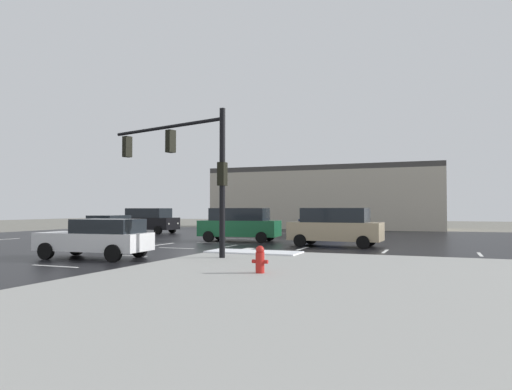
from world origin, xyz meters
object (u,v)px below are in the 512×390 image
at_px(traffic_signal_mast, 188,159).
at_px(sedan_white, 98,238).
at_px(suv_black, 149,220).
at_px(suv_tan, 335,226).
at_px(suv_navy, 323,222).
at_px(suv_green, 240,224).
at_px(fire_hydrant, 260,259).
at_px(sedan_silver, 114,227).

relative_size(traffic_signal_mast, sedan_white, 1.37).
bearing_deg(suv_black, traffic_signal_mast, -48.74).
height_order(suv_tan, suv_navy, same).
bearing_deg(suv_black, suv_green, -27.27).
height_order(fire_hydrant, suv_black, suv_black).
distance_m(suv_tan, suv_green, 6.40).
relative_size(suv_navy, suv_green, 0.99).
distance_m(fire_hydrant, suv_green, 14.90).
xyz_separation_m(traffic_signal_mast, suv_green, (-1.82, 9.46, -2.96)).
xyz_separation_m(fire_hydrant, sedan_silver, (-14.48, 11.70, 0.32)).
bearing_deg(fire_hydrant, suv_black, 131.40).
distance_m(suv_black, suv_navy, 14.28).
relative_size(fire_hydrant, suv_navy, 0.16).
relative_size(fire_hydrant, sedan_silver, 0.17).
relative_size(suv_black, suv_tan, 1.00).
bearing_deg(sedan_silver, suv_black, 13.31).
relative_size(fire_hydrant, suv_tan, 0.16).
bearing_deg(sedan_white, fire_hydrant, 159.43).
xyz_separation_m(sedan_silver, suv_green, (7.99, 1.71, 0.24)).
bearing_deg(suv_black, sedan_silver, -68.34).
relative_size(traffic_signal_mast, suv_tan, 1.30).
bearing_deg(suv_green, fire_hydrant, 110.05).
bearing_deg(suv_navy, suv_black, -83.21).
height_order(traffic_signal_mast, suv_navy, traffic_signal_mast).
relative_size(fire_hydrant, suv_black, 0.16).
height_order(traffic_signal_mast, sedan_silver, traffic_signal_mast).
height_order(suv_black, suv_green, same).
height_order(suv_black, sedan_silver, suv_black).
xyz_separation_m(fire_hydrant, sedan_white, (-7.86, 2.35, 0.32)).
height_order(fire_hydrant, suv_tan, suv_tan).
xyz_separation_m(suv_black, sedan_silver, (2.73, -7.82, -0.24)).
distance_m(fire_hydrant, sedan_white, 8.21).
height_order(suv_tan, sedan_white, suv_tan).
height_order(traffic_signal_mast, fire_hydrant, traffic_signal_mast).
height_order(suv_navy, sedan_white, suv_navy).
xyz_separation_m(suv_navy, suv_green, (-3.54, -6.81, 0.00)).
xyz_separation_m(fire_hydrant, suv_tan, (-0.29, 11.83, 0.55)).
height_order(traffic_signal_mast, sedan_white, traffic_signal_mast).
distance_m(suv_navy, sedan_white, 18.53).
relative_size(sedan_white, suv_green, 0.93).
height_order(fire_hydrant, suv_green, suv_green).
bearing_deg(suv_navy, traffic_signal_mast, -2.05).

